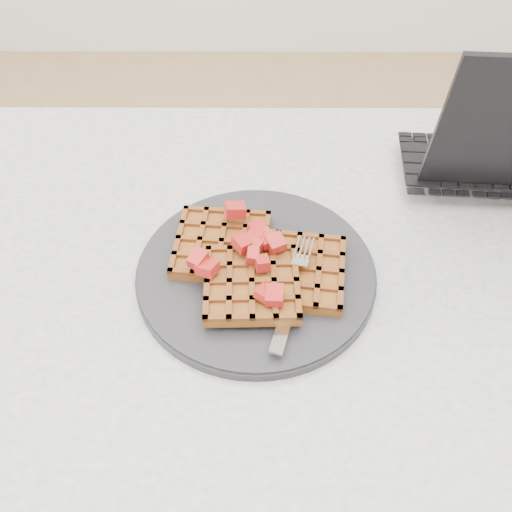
% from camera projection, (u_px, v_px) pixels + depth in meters
% --- Properties ---
extents(ground, '(4.00, 4.00, 0.00)m').
position_uv_depth(ground, '(292.00, 495.00, 1.29)').
color(ground, tan).
rests_on(ground, ground).
extents(table, '(1.20, 0.80, 0.75)m').
position_uv_depth(table, '(313.00, 335.00, 0.82)').
color(table, silver).
rests_on(table, ground).
extents(plate, '(0.31, 0.31, 0.02)m').
position_uv_depth(plate, '(256.00, 273.00, 0.73)').
color(plate, black).
rests_on(plate, table).
extents(waffles, '(0.23, 0.20, 0.03)m').
position_uv_depth(waffles, '(256.00, 265.00, 0.72)').
color(waffles, brown).
rests_on(waffles, plate).
extents(strawberry_pile, '(0.15, 0.15, 0.02)m').
position_uv_depth(strawberry_pile, '(256.00, 248.00, 0.70)').
color(strawberry_pile, '#8F0000').
rests_on(strawberry_pile, waffles).
extents(fork, '(0.07, 0.18, 0.02)m').
position_uv_depth(fork, '(294.00, 290.00, 0.69)').
color(fork, silver).
rests_on(fork, plate).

